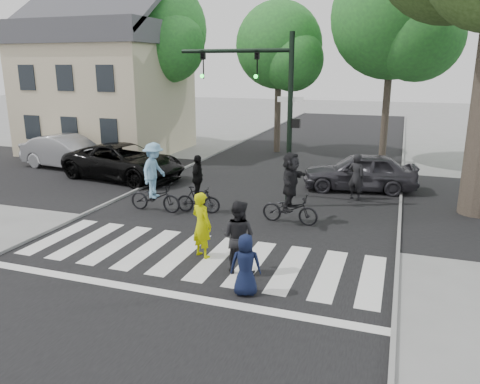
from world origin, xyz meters
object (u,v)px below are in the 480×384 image
Objects in this scene: pedestrian_child at (246,265)px; cyclist_mid at (198,189)px; car_grey at (360,172)px; pedestrian_adult at (238,237)px; car_suv at (124,162)px; pedestrian_woman at (202,225)px; traffic_signal at (266,96)px; cyclist_left at (154,182)px; cyclist_right at (290,192)px; car_silver at (68,152)px.

pedestrian_child is 0.70× the size of cyclist_mid.
pedestrian_adult is at bearing -22.32° from car_grey.
car_grey is (2.05, 8.99, -0.15)m from pedestrian_adult.
pedestrian_woman is at bearing -126.43° from car_suv.
traffic_signal is 3.28× the size of pedestrian_adult.
traffic_signal reaches higher than pedestrian_woman.
car_grey is (10.08, 1.44, -0.02)m from car_suv.
cyclist_left reaches higher than pedestrian_woman.
cyclist_right reaches higher than pedestrian_adult.
car_suv is at bearing 145.93° from cyclist_mid.
cyclist_right is 0.41× the size of car_suv.
cyclist_right is at bearing -90.43° from pedestrian_woman.
car_grey is (3.04, 3.21, -3.14)m from traffic_signal.
car_silver is (-12.43, 9.66, 0.11)m from pedestrian_child.
car_grey is (6.41, 5.25, -0.28)m from cyclist_left.
cyclist_left reaches higher than cyclist_mid.
car_silver is (-12.24, 4.60, -0.22)m from cyclist_right.
car_suv is at bearing -62.00° from pedestrian_child.
pedestrian_woman is 0.97× the size of pedestrian_adult.
cyclist_mid is 0.45× the size of car_grey.
cyclist_left is at bearing -126.90° from car_suv.
cyclist_right is (0.35, 3.99, 0.12)m from pedestrian_adult.
cyclist_mid reaches higher than car_silver.
cyclist_left reaches higher than cyclist_right.
cyclist_left reaches higher than pedestrian_child.
cyclist_mid reaches higher than pedestrian_woman.
traffic_signal reaches higher than pedestrian_child.
car_grey is at bearing 71.26° from cyclist_right.
pedestrian_woman is 13.35m from car_silver.
car_suv is (-8.03, 7.55, -0.13)m from pedestrian_adult.
car_silver is (-10.67, 8.02, -0.07)m from pedestrian_woman.
cyclist_left is at bearing -20.89° from pedestrian_woman.
cyclist_right is 13.08m from car_silver.
cyclist_left is 8.96m from car_silver.
cyclist_left is at bearing -167.21° from cyclist_mid.
cyclist_mid is 3.25m from cyclist_right.
cyclist_mid reaches higher than car_grey.
cyclist_mid is (-3.43, 5.13, 0.13)m from pedestrian_child.
pedestrian_woman is 9.75m from car_suv.
pedestrian_adult is 4.99m from cyclist_mid.
pedestrian_child is 1.21m from pedestrian_adult.
car_suv is at bearing -91.38° from car_grey.
pedestrian_woman is 0.88× the size of cyclist_mid.
car_silver is (-3.85, 1.04, 0.03)m from car_suv.
pedestrian_child is 0.60× the size of cyclist_right.
car_silver is at bearing 153.32° from cyclist_mid.
car_silver reaches higher than car_suv.
cyclist_right is 0.47× the size of car_silver.
traffic_signal is 2.58× the size of cyclist_right.
cyclist_right is at bearing -87.35° from pedestrian_adult.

